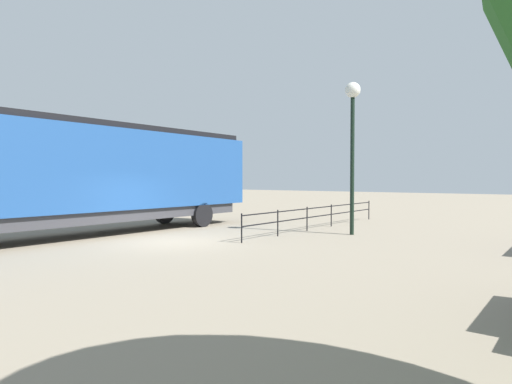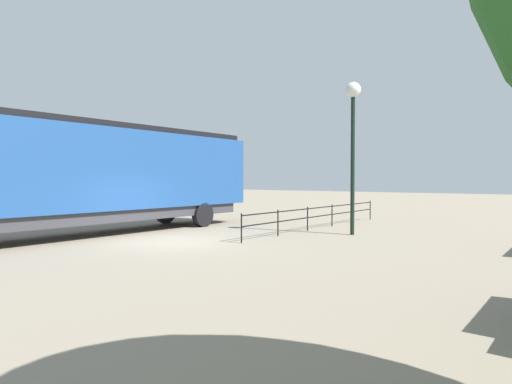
% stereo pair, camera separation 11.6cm
% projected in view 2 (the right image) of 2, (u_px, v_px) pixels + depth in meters
% --- Properties ---
extents(ground_plane, '(120.00, 120.00, 0.00)m').
position_uv_depth(ground_plane, '(171.00, 242.00, 15.06)').
color(ground_plane, gray).
extents(locomotive, '(2.88, 15.19, 4.33)m').
position_uv_depth(locomotive, '(102.00, 173.00, 17.05)').
color(locomotive, navy).
rests_on(locomotive, ground_plane).
extents(lamp_post, '(0.60, 0.60, 5.94)m').
position_uv_depth(lamp_post, '(353.00, 120.00, 16.78)').
color(lamp_post, black).
rests_on(lamp_post, ground_plane).
extents(platform_fence, '(0.05, 10.90, 1.01)m').
position_uv_depth(platform_fence, '(320.00, 213.00, 18.99)').
color(platform_fence, black).
rests_on(platform_fence, ground_plane).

